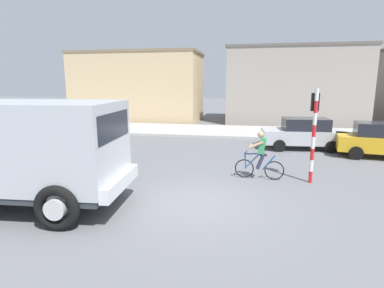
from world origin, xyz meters
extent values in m
plane|color=slate|center=(0.00, 0.00, 0.00)|extent=(120.00, 120.00, 0.00)
cube|color=#ADADA8|center=(0.00, 12.93, 0.08)|extent=(80.00, 5.00, 0.16)
cube|color=#B2B7BC|center=(-4.71, -1.14, 1.80)|extent=(5.37, 2.88, 2.20)
cube|color=#2D3338|center=(-4.71, -1.14, 0.62)|extent=(5.27, 2.83, 0.16)
cube|color=silver|center=(-2.02, -0.94, 0.80)|extent=(0.42, 2.39, 0.36)
cube|color=black|center=(-2.17, -0.95, 2.30)|extent=(0.28, 2.13, 0.70)
torus|color=black|center=(-3.20, 0.26, 0.55)|extent=(1.11, 0.32, 1.10)
cylinder|color=beige|center=(-3.20, 0.26, 0.55)|extent=(0.52, 0.34, 0.50)
torus|color=black|center=(-3.01, -2.29, 0.55)|extent=(1.11, 0.32, 1.10)
cylinder|color=beige|center=(-3.01, -2.29, 0.55)|extent=(0.52, 0.34, 0.50)
torus|color=black|center=(-6.41, 0.02, 0.55)|extent=(1.11, 0.32, 1.10)
cylinder|color=beige|center=(-6.41, 0.02, 0.55)|extent=(0.52, 0.34, 0.50)
torus|color=black|center=(1.16, 2.65, 0.34)|extent=(0.68, 0.09, 0.68)
torus|color=black|center=(2.20, 2.58, 0.34)|extent=(0.68, 0.09, 0.68)
cylinder|color=#1E4C8C|center=(1.50, 2.62, 0.91)|extent=(0.60, 0.08, 0.09)
cylinder|color=#1E4C8C|center=(1.44, 2.63, 0.66)|extent=(0.51, 0.08, 0.57)
cylinder|color=#1E4C8C|center=(2.00, 2.59, 0.61)|extent=(0.44, 0.07, 0.57)
cylinder|color=#1E4C8C|center=(1.18, 2.65, 0.64)|extent=(0.10, 0.05, 0.59)
cylinder|color=black|center=(1.21, 2.64, 0.95)|extent=(0.06, 0.50, 0.03)
cube|color=black|center=(1.80, 2.60, 0.88)|extent=(0.25, 0.14, 0.06)
cube|color=#338C51|center=(1.75, 2.61, 1.21)|extent=(0.32, 0.34, 0.59)
sphere|color=tan|center=(1.68, 2.61, 1.61)|extent=(0.22, 0.22, 0.22)
cylinder|color=#2D334C|center=(1.71, 2.51, 0.65)|extent=(0.31, 0.14, 0.57)
cylinder|color=tan|center=(1.54, 2.46, 1.26)|extent=(0.50, 0.12, 0.29)
cylinder|color=#2D334C|center=(1.73, 2.71, 0.65)|extent=(0.31, 0.14, 0.57)
cylinder|color=tan|center=(1.56, 2.78, 1.26)|extent=(0.50, 0.12, 0.29)
cylinder|color=red|center=(3.41, 2.49, 0.20)|extent=(0.12, 0.12, 0.40)
cylinder|color=white|center=(3.41, 2.49, 0.60)|extent=(0.12, 0.12, 0.40)
cylinder|color=red|center=(3.41, 2.49, 1.00)|extent=(0.12, 0.12, 0.40)
cylinder|color=white|center=(3.41, 2.49, 1.40)|extent=(0.12, 0.12, 0.40)
cylinder|color=red|center=(3.41, 2.49, 1.80)|extent=(0.12, 0.12, 0.40)
cylinder|color=white|center=(3.41, 2.49, 2.20)|extent=(0.12, 0.12, 0.40)
cylinder|color=red|center=(3.41, 2.49, 2.60)|extent=(0.12, 0.12, 0.40)
cylinder|color=white|center=(3.41, 2.49, 3.00)|extent=(0.12, 0.12, 0.40)
cube|color=black|center=(3.41, 2.67, 2.75)|extent=(0.24, 0.20, 0.60)
sphere|color=orange|center=(3.41, 2.79, 2.75)|extent=(0.14, 0.14, 0.14)
cube|color=#B7B7BC|center=(3.97, 8.24, 0.65)|extent=(4.11, 1.97, 0.70)
cube|color=black|center=(4.12, 8.25, 1.30)|extent=(2.29, 1.59, 0.60)
cylinder|color=black|center=(2.79, 7.31, 0.30)|extent=(0.61, 0.22, 0.60)
cylinder|color=black|center=(2.68, 9.01, 0.30)|extent=(0.61, 0.22, 0.60)
cylinder|color=black|center=(5.27, 7.48, 0.30)|extent=(0.61, 0.22, 0.60)
cylinder|color=black|center=(5.15, 9.17, 0.30)|extent=(0.61, 0.22, 0.60)
cube|color=gold|center=(7.37, 6.90, 0.65)|extent=(4.22, 2.33, 0.70)
cube|color=black|center=(7.22, 6.92, 1.30)|extent=(2.41, 1.79, 0.60)
cylinder|color=black|center=(6.29, 7.94, 0.30)|extent=(0.62, 0.28, 0.60)
cylinder|color=black|center=(6.01, 6.26, 0.30)|extent=(0.62, 0.28, 0.60)
cylinder|color=#2D334C|center=(-5.98, 7.16, 0.42)|extent=(0.22, 0.22, 0.85)
cube|color=#D13838|center=(-5.98, 7.16, 1.13)|extent=(0.34, 0.22, 0.56)
sphere|color=brown|center=(-5.98, 7.16, 1.52)|extent=(0.20, 0.20, 0.20)
cube|color=#D1B284|center=(-8.70, 18.63, 2.91)|extent=(11.01, 5.52, 5.83)
cube|color=#7D6B4F|center=(-8.70, 18.63, 5.93)|extent=(11.23, 5.63, 0.20)
cube|color=#9E9389|center=(4.80, 19.90, 3.05)|extent=(10.93, 6.51, 6.11)
cube|color=#5E5852|center=(4.80, 19.90, 6.21)|extent=(11.15, 6.64, 0.20)
camera|label=1|loc=(1.29, -8.24, 3.38)|focal=28.76mm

